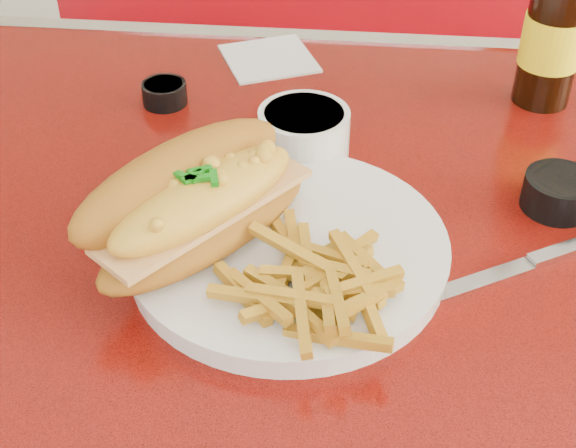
# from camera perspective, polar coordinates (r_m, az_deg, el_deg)

# --- Properties ---
(diner_table) EXTENTS (1.23, 0.83, 0.77)m
(diner_table) POSITION_cam_1_polar(r_m,az_deg,el_deg) (0.87, 0.91, -8.21)
(diner_table) COLOR red
(diner_table) RESTS_ON ground
(booth_bench_far) EXTENTS (1.20, 0.51, 0.90)m
(booth_bench_far) POSITION_cam_1_polar(r_m,az_deg,el_deg) (1.70, 3.21, 4.37)
(booth_bench_far) COLOR #A10A14
(booth_bench_far) RESTS_ON ground
(dinner_plate) EXTENTS (0.36, 0.36, 0.02)m
(dinner_plate) POSITION_cam_1_polar(r_m,az_deg,el_deg) (0.71, 0.00, -1.79)
(dinner_plate) COLOR silver
(dinner_plate) RESTS_ON diner_table
(mac_hoagie) EXTENTS (0.23, 0.24, 0.10)m
(mac_hoagie) POSITION_cam_1_polar(r_m,az_deg,el_deg) (0.69, -6.55, 1.62)
(mac_hoagie) COLOR #AB6A1B
(mac_hoagie) RESTS_ON dinner_plate
(fries_pile) EXTENTS (0.16, 0.15, 0.04)m
(fries_pile) POSITION_cam_1_polar(r_m,az_deg,el_deg) (0.65, 1.83, -3.97)
(fries_pile) COLOR gold
(fries_pile) RESTS_ON dinner_plate
(fork) EXTENTS (0.08, 0.14, 0.00)m
(fork) POSITION_cam_1_polar(r_m,az_deg,el_deg) (0.77, -3.46, 2.29)
(fork) COLOR silver
(fork) RESTS_ON dinner_plate
(gravy_ramekin) EXTENTS (0.12, 0.12, 0.05)m
(gravy_ramekin) POSITION_cam_1_polar(r_m,az_deg,el_deg) (0.84, 1.13, 6.51)
(gravy_ramekin) COLOR silver
(gravy_ramekin) RESTS_ON diner_table
(sauce_cup_left) EXTENTS (0.07, 0.07, 0.03)m
(sauce_cup_left) POSITION_cam_1_polar(r_m,az_deg,el_deg) (0.95, -8.79, 9.24)
(sauce_cup_left) COLOR black
(sauce_cup_left) RESTS_ON diner_table
(sauce_cup_right) EXTENTS (0.09, 0.09, 0.03)m
(sauce_cup_right) POSITION_cam_1_polar(r_m,az_deg,el_deg) (0.81, 18.70, 2.23)
(sauce_cup_right) COLOR black
(sauce_cup_right) RESTS_ON diner_table
(beer_bottle) EXTENTS (0.08, 0.08, 0.27)m
(beer_bottle) POSITION_cam_1_polar(r_m,az_deg,el_deg) (0.95, 18.59, 13.66)
(beer_bottle) COLOR black
(beer_bottle) RESTS_ON diner_table
(knife) EXTENTS (0.19, 0.12, 0.01)m
(knife) POSITION_cam_1_polar(r_m,az_deg,el_deg) (0.74, 16.24, -2.86)
(knife) COLOR silver
(knife) RESTS_ON diner_table
(paper_napkin) EXTENTS (0.14, 0.14, 0.00)m
(paper_napkin) POSITION_cam_1_polar(r_m,az_deg,el_deg) (1.04, -1.36, 11.69)
(paper_napkin) COLOR silver
(paper_napkin) RESTS_ON diner_table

